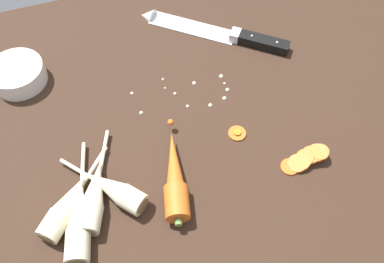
% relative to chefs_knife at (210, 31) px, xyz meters
% --- Properties ---
extents(ground_plane, '(1.20, 0.90, 0.04)m').
position_rel_chefs_knife_xyz_m(ground_plane, '(-0.13, -0.23, -0.03)').
color(ground_plane, '#332116').
extents(chefs_knife, '(0.29, 0.25, 0.04)m').
position_rel_chefs_knife_xyz_m(chefs_knife, '(0.00, 0.00, 0.00)').
color(chefs_knife, silver).
rests_on(chefs_knife, ground_plane).
extents(whole_carrot, '(0.08, 0.20, 0.04)m').
position_rel_chefs_knife_xyz_m(whole_carrot, '(-0.19, -0.33, 0.01)').
color(whole_carrot, '#D6601E').
rests_on(whole_carrot, ground_plane).
extents(parsnip_front, '(0.13, 0.15, 0.04)m').
position_rel_chefs_knife_xyz_m(parsnip_front, '(-0.29, -0.32, 0.01)').
color(parsnip_front, beige).
rests_on(parsnip_front, ground_plane).
extents(parsnip_mid_left, '(0.14, 0.16, 0.04)m').
position_rel_chefs_knife_xyz_m(parsnip_mid_left, '(-0.37, -0.32, 0.01)').
color(parsnip_mid_left, beige).
rests_on(parsnip_mid_left, ground_plane).
extents(parsnip_mid_right, '(0.09, 0.19, 0.04)m').
position_rel_chefs_knife_xyz_m(parsnip_mid_right, '(-0.33, -0.32, 0.01)').
color(parsnip_mid_right, beige).
rests_on(parsnip_mid_right, ground_plane).
extents(parsnip_back, '(0.07, 0.22, 0.04)m').
position_rel_chefs_knife_xyz_m(parsnip_back, '(-0.36, -0.35, 0.01)').
color(parsnip_back, beige).
rests_on(parsnip_back, ground_plane).
extents(carrot_slice_stack, '(0.09, 0.04, 0.03)m').
position_rel_chefs_knife_xyz_m(carrot_slice_stack, '(0.05, -0.37, 0.00)').
color(carrot_slice_stack, '#D6601E').
rests_on(carrot_slice_stack, ground_plane).
extents(carrot_slice_stray_near, '(0.03, 0.03, 0.01)m').
position_rel_chefs_knife_xyz_m(carrot_slice_stray_near, '(-0.05, -0.27, -0.00)').
color(carrot_slice_stray_near, '#D6601E').
rests_on(carrot_slice_stray_near, ground_plane).
extents(prep_bowl, '(0.11, 0.11, 0.04)m').
position_rel_chefs_knife_xyz_m(prep_bowl, '(-0.42, -0.01, 0.01)').
color(prep_bowl, white).
rests_on(prep_bowl, ground_plane).
extents(mince_crumbs, '(0.19, 0.10, 0.01)m').
position_rel_chefs_knife_xyz_m(mince_crumbs, '(-0.09, -0.15, -0.00)').
color(mince_crumbs, beige).
rests_on(mince_crumbs, ground_plane).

